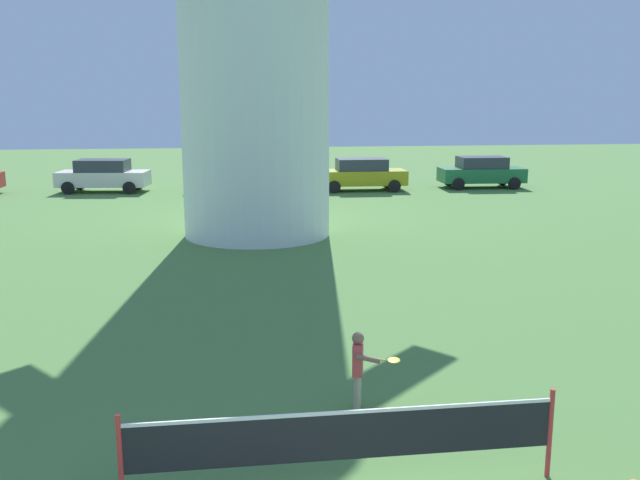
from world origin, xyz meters
name	(u,v)px	position (x,y,z in m)	size (l,w,h in m)	color
tennis_net	(344,436)	(0.40, 2.18, 0.68)	(4.94, 0.06, 1.10)	red
player_far	(359,366)	(0.98, 4.28, 0.65)	(0.68, 0.61, 1.15)	#9E937F
parked_car_cream	(103,175)	(-6.67, 29.38, 0.81)	(4.39, 2.29, 1.56)	silver
parked_car_silver	(228,174)	(-0.71, 28.98, 0.81)	(4.06, 2.27, 1.56)	silver
parked_car_mustard	(362,174)	(5.72, 28.23, 0.81)	(4.32, 1.96, 1.56)	#999919
parked_car_green	(482,172)	(11.92, 28.51, 0.81)	(4.24, 2.03, 1.56)	#1E6638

